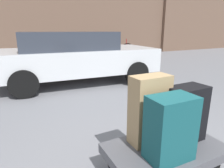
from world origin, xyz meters
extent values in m
cube|color=brown|center=(14.00, 9.78, 3.70)|extent=(12.00, 1.00, 7.40)
cube|color=#4C4C51|center=(0.00, 0.00, 0.29)|extent=(1.17, 0.70, 0.10)
cylinder|color=black|center=(0.40, 0.24, 0.12)|extent=(0.24, 0.06, 0.24)
cylinder|color=black|center=(0.40, -0.24, 0.12)|extent=(0.24, 0.06, 0.24)
cylinder|color=black|center=(-0.40, 0.24, 0.12)|extent=(0.24, 0.06, 0.24)
cube|color=black|center=(0.25, 0.02, 0.63)|extent=(0.42, 0.25, 0.59)
cube|color=#144C51|center=(-0.10, -0.15, 0.64)|extent=(0.42, 0.27, 0.59)
cube|color=#9E7F56|center=(-0.10, 0.16, 0.69)|extent=(0.40, 0.21, 0.71)
cube|color=silver|center=(0.34, 4.01, 0.64)|extent=(4.42, 2.11, 0.64)
cube|color=#2D333D|center=(0.09, 4.03, 1.19)|extent=(2.52, 1.76, 0.46)
cylinder|color=black|center=(1.81, 4.75, 0.32)|extent=(0.65, 0.27, 0.64)
cylinder|color=black|center=(1.69, 3.06, 0.32)|extent=(0.65, 0.27, 0.64)
cylinder|color=black|center=(-1.02, 4.96, 0.32)|extent=(0.65, 0.27, 0.64)
cylinder|color=black|center=(-1.14, 3.27, 0.32)|extent=(0.65, 0.27, 0.64)
torus|color=black|center=(3.69, 8.78, 0.36)|extent=(0.72, 0.20, 0.72)
torus|color=black|center=(4.71, 8.57, 0.36)|extent=(0.72, 0.20, 0.72)
cylinder|color=maroon|center=(4.20, 8.67, 0.56)|extent=(0.99, 0.24, 0.04)
cylinder|color=maroon|center=(4.00, 8.71, 0.71)|extent=(0.05, 0.05, 0.30)
cylinder|color=maroon|center=(4.64, 8.59, 0.76)|extent=(0.05, 0.05, 0.40)
cylinder|color=#72665B|center=(2.12, 7.58, 0.37)|extent=(0.27, 0.27, 0.74)
cylinder|color=#72665B|center=(3.70, 7.58, 0.37)|extent=(0.27, 0.27, 0.74)
camera|label=1|loc=(-1.25, -1.29, 1.47)|focal=31.14mm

